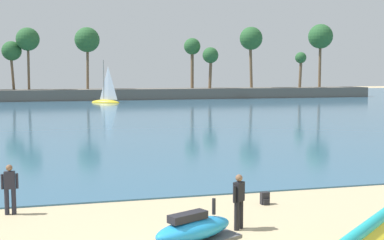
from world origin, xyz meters
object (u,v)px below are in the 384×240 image
watercraft_on_trailer (193,231)px  sailboat_near_shore (106,99)px  person_at_waterline (10,188)px  person_rigging_by_gear (239,200)px  backpack_by_trailer (265,199)px

watercraft_on_trailer → sailboat_near_shore: sailboat_near_shore is taller
watercraft_on_trailer → person_at_waterline: 6.91m
person_rigging_by_gear → backpack_by_trailer: (1.87, 2.47, -0.69)m
watercraft_on_trailer → backpack_by_trailer: bearing=46.6°
watercraft_on_trailer → person_rigging_by_gear: (1.76, 1.38, 0.38)m
watercraft_on_trailer → sailboat_near_shore: 63.22m
person_rigging_by_gear → backpack_by_trailer: size_ratio=3.78×
backpack_by_trailer → sailboat_near_shore: 59.29m
watercraft_on_trailer → backpack_by_trailer: (3.64, 3.85, -0.31)m
person_at_waterline → person_rigging_by_gear: bearing=-26.6°
watercraft_on_trailer → person_at_waterline: person_at_waterline is taller
backpack_by_trailer → person_rigging_by_gear: bearing=-127.2°
person_rigging_by_gear → sailboat_near_shore: 61.77m
person_at_waterline → sailboat_near_shore: (8.10, 58.37, -0.22)m
person_rigging_by_gear → watercraft_on_trailer: bearing=-141.8°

